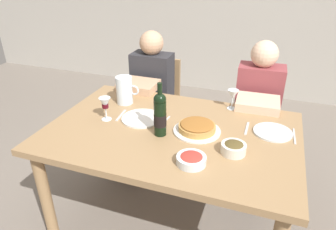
{
  "coord_description": "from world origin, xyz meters",
  "views": [
    {
      "loc": [
        0.52,
        -1.52,
        1.69
      ],
      "look_at": [
        -0.03,
        0.03,
        0.84
      ],
      "focal_mm": 32.83,
      "sensor_mm": 36.0,
      "label": 1
    }
  ],
  "objects_px": {
    "dinner_plate_right_setting": "(273,132)",
    "salad_bowl": "(191,159)",
    "wine_bottle": "(160,114)",
    "baked_tart": "(197,127)",
    "olive_bowl": "(234,148)",
    "water_pitcher": "(125,92)",
    "diner_right": "(256,115)",
    "chair_left": "(158,100)",
    "dinner_plate_left_setting": "(142,118)",
    "chair_right": "(256,116)",
    "dining_table": "(171,142)",
    "wine_glass_right_diner": "(233,95)",
    "diner_left": "(148,98)",
    "wine_glass_left_diner": "(105,104)"
  },
  "relations": [
    {
      "from": "diner_right",
      "to": "salad_bowl",
      "type": "bearing_deg",
      "value": 73.22
    },
    {
      "from": "wine_glass_right_diner",
      "to": "diner_left",
      "type": "distance_m",
      "value": 0.83
    },
    {
      "from": "olive_bowl",
      "to": "dinner_plate_right_setting",
      "type": "distance_m",
      "value": 0.35
    },
    {
      "from": "water_pitcher",
      "to": "diner_left",
      "type": "xyz_separation_m",
      "value": [
        -0.01,
        0.43,
        -0.23
      ]
    },
    {
      "from": "dinner_plate_right_setting",
      "to": "dining_table",
      "type": "bearing_deg",
      "value": -164.29
    },
    {
      "from": "wine_bottle",
      "to": "salad_bowl",
      "type": "bearing_deg",
      "value": -41.11
    },
    {
      "from": "dinner_plate_left_setting",
      "to": "chair_right",
      "type": "xyz_separation_m",
      "value": [
        0.67,
        0.83,
        -0.27
      ]
    },
    {
      "from": "dinner_plate_left_setting",
      "to": "dining_table",
      "type": "bearing_deg",
      "value": -15.61
    },
    {
      "from": "dining_table",
      "to": "wine_glass_right_diner",
      "type": "height_order",
      "value": "wine_glass_right_diner"
    },
    {
      "from": "water_pitcher",
      "to": "diner_right",
      "type": "distance_m",
      "value": 1.0
    },
    {
      "from": "salad_bowl",
      "to": "wine_glass_right_diner",
      "type": "relative_size",
      "value": 1.1
    },
    {
      "from": "wine_glass_right_diner",
      "to": "chair_left",
      "type": "distance_m",
      "value": 0.97
    },
    {
      "from": "dining_table",
      "to": "olive_bowl",
      "type": "distance_m",
      "value": 0.43
    },
    {
      "from": "olive_bowl",
      "to": "chair_left",
      "type": "bearing_deg",
      "value": 128.83
    },
    {
      "from": "dinner_plate_right_setting",
      "to": "chair_left",
      "type": "distance_m",
      "value": 1.3
    },
    {
      "from": "salad_bowl",
      "to": "olive_bowl",
      "type": "height_order",
      "value": "olive_bowl"
    },
    {
      "from": "water_pitcher",
      "to": "salad_bowl",
      "type": "distance_m",
      "value": 0.84
    },
    {
      "from": "diner_left",
      "to": "wine_glass_left_diner",
      "type": "bearing_deg",
      "value": 91.4
    },
    {
      "from": "olive_bowl",
      "to": "dinner_plate_right_setting",
      "type": "height_order",
      "value": "olive_bowl"
    },
    {
      "from": "wine_glass_left_diner",
      "to": "dinner_plate_left_setting",
      "type": "bearing_deg",
      "value": 20.48
    },
    {
      "from": "dining_table",
      "to": "wine_glass_right_diner",
      "type": "distance_m",
      "value": 0.54
    },
    {
      "from": "dinner_plate_left_setting",
      "to": "chair_right",
      "type": "distance_m",
      "value": 1.1
    },
    {
      "from": "chair_left",
      "to": "diner_right",
      "type": "bearing_deg",
      "value": 164.02
    },
    {
      "from": "olive_bowl",
      "to": "chair_right",
      "type": "relative_size",
      "value": 0.15
    },
    {
      "from": "baked_tart",
      "to": "diner_right",
      "type": "relative_size",
      "value": 0.24
    },
    {
      "from": "salad_bowl",
      "to": "chair_left",
      "type": "height_order",
      "value": "chair_left"
    },
    {
      "from": "water_pitcher",
      "to": "wine_glass_left_diner",
      "type": "relative_size",
      "value": 1.28
    },
    {
      "from": "baked_tart",
      "to": "salad_bowl",
      "type": "height_order",
      "value": "baked_tart"
    },
    {
      "from": "water_pitcher",
      "to": "dinner_plate_right_setting",
      "type": "relative_size",
      "value": 0.86
    },
    {
      "from": "dinner_plate_right_setting",
      "to": "salad_bowl",
      "type": "bearing_deg",
      "value": -129.41
    },
    {
      "from": "dining_table",
      "to": "wine_glass_left_diner",
      "type": "distance_m",
      "value": 0.48
    },
    {
      "from": "water_pitcher",
      "to": "chair_left",
      "type": "relative_size",
      "value": 0.22
    },
    {
      "from": "wine_bottle",
      "to": "wine_glass_left_diner",
      "type": "height_order",
      "value": "wine_bottle"
    },
    {
      "from": "dinner_plate_left_setting",
      "to": "wine_glass_left_diner",
      "type": "bearing_deg",
      "value": -159.52
    },
    {
      "from": "baked_tart",
      "to": "water_pitcher",
      "type": "bearing_deg",
      "value": 159.17
    },
    {
      "from": "baked_tart",
      "to": "olive_bowl",
      "type": "relative_size",
      "value": 2.11
    },
    {
      "from": "baked_tart",
      "to": "dinner_plate_right_setting",
      "type": "distance_m",
      "value": 0.45
    },
    {
      "from": "water_pitcher",
      "to": "chair_left",
      "type": "bearing_deg",
      "value": 91.19
    },
    {
      "from": "baked_tart",
      "to": "olive_bowl",
      "type": "distance_m",
      "value": 0.28
    },
    {
      "from": "chair_right",
      "to": "dining_table",
      "type": "bearing_deg",
      "value": 61.31
    },
    {
      "from": "wine_glass_left_diner",
      "to": "chair_left",
      "type": "xyz_separation_m",
      "value": [
        -0.01,
        0.94,
        -0.37
      ]
    },
    {
      "from": "dinner_plate_right_setting",
      "to": "wine_glass_right_diner",
      "type": "bearing_deg",
      "value": 138.85
    },
    {
      "from": "olive_bowl",
      "to": "wine_glass_right_diner",
      "type": "relative_size",
      "value": 0.96
    },
    {
      "from": "dining_table",
      "to": "chair_left",
      "type": "bearing_deg",
      "value": 116.1
    },
    {
      "from": "wine_glass_left_diner",
      "to": "water_pitcher",
      "type": "bearing_deg",
      "value": 90.16
    },
    {
      "from": "baked_tart",
      "to": "diner_left",
      "type": "distance_m",
      "value": 0.9
    },
    {
      "from": "diner_right",
      "to": "wine_bottle",
      "type": "bearing_deg",
      "value": 53.53
    },
    {
      "from": "wine_glass_right_diner",
      "to": "olive_bowl",
      "type": "bearing_deg",
      "value": -80.0
    },
    {
      "from": "wine_glass_left_diner",
      "to": "dinner_plate_left_setting",
      "type": "distance_m",
      "value": 0.25
    },
    {
      "from": "chair_left",
      "to": "dinner_plate_left_setting",
      "type": "bearing_deg",
      "value": 105.0
    }
  ]
}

